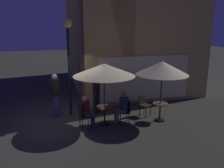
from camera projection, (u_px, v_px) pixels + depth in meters
name	position (u px, v px, depth m)	size (l,w,h in m)	color
ground_plane	(66.00, 122.00, 9.29)	(60.00, 60.00, 0.00)	#35352C
cafe_building	(111.00, 7.00, 13.12)	(6.37, 8.99, 9.44)	tan
street_lamp_near_corner	(68.00, 42.00, 9.30)	(0.40, 0.40, 3.97)	black
cafe_table_0	(104.00, 112.00, 8.92)	(0.65, 0.65, 0.71)	black
cafe_table_1	(160.00, 109.00, 9.30)	(0.60, 0.60, 0.72)	black
patio_umbrella_0	(104.00, 70.00, 8.54)	(2.27, 2.27, 2.34)	black
patio_umbrella_1	(162.00, 68.00, 8.92)	(2.00, 2.00, 2.37)	black
cafe_chair_0	(126.00, 110.00, 9.06)	(0.45, 0.45, 0.89)	black
cafe_chair_1	(83.00, 114.00, 8.59)	(0.46, 0.46, 0.90)	black
cafe_chair_2	(144.00, 103.00, 9.81)	(0.55, 0.55, 0.87)	black
patron_seated_0	(123.00, 106.00, 8.99)	(0.54, 0.37, 1.24)	#7B6156
patron_seated_1	(87.00, 110.00, 8.61)	(0.53, 0.38, 1.20)	#59345E
patron_standing_2	(56.00, 95.00, 9.61)	(0.33, 0.33, 1.80)	#5B3C64
patron_standing_3	(96.00, 93.00, 10.03)	(0.33, 0.33, 1.77)	black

